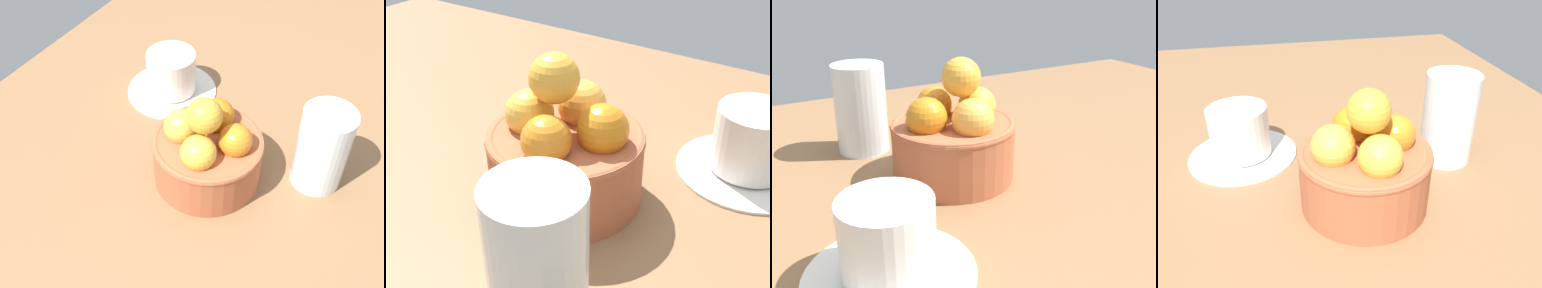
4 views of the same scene
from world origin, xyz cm
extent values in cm
cube|color=brown|center=(0.00, 0.00, -2.16)|extent=(137.53, 80.85, 4.32)
cylinder|color=#AD5938|center=(0.00, 0.00, 3.50)|extent=(14.48, 14.48, 7.00)
torus|color=#AD5938|center=(0.00, 0.00, 6.60)|extent=(14.68, 14.68, 1.00)
sphere|color=#F6AB41|center=(0.61, -3.59, 8.24)|extent=(4.72, 4.72, 4.72)
sphere|color=gold|center=(3.59, 0.61, 8.24)|extent=(4.58, 4.58, 4.58)
sphere|color=orange|center=(-0.61, 3.59, 8.24)|extent=(4.38, 4.38, 4.38)
sphere|color=orange|center=(-3.59, -0.61, 8.24)|extent=(4.64, 4.64, 4.64)
sphere|color=gold|center=(1.10, 0.02, 12.15)|extent=(4.54, 4.54, 4.54)
cylinder|color=white|center=(-13.29, -13.94, 0.30)|extent=(14.57, 14.57, 0.60)
cylinder|color=white|center=(-13.29, -13.94, 3.93)|extent=(7.86, 7.86, 6.66)
cylinder|color=silver|center=(-7.09, 13.11, 5.99)|extent=(6.87, 6.87, 11.98)
camera|label=1|loc=(39.08, 20.39, 51.54)|focal=45.37mm
camera|label=2|loc=(-22.30, 30.64, 29.38)|focal=45.41mm
camera|label=3|loc=(-22.36, -42.93, 24.39)|focal=41.27mm
camera|label=4|loc=(33.68, -9.03, 28.25)|focal=35.59mm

